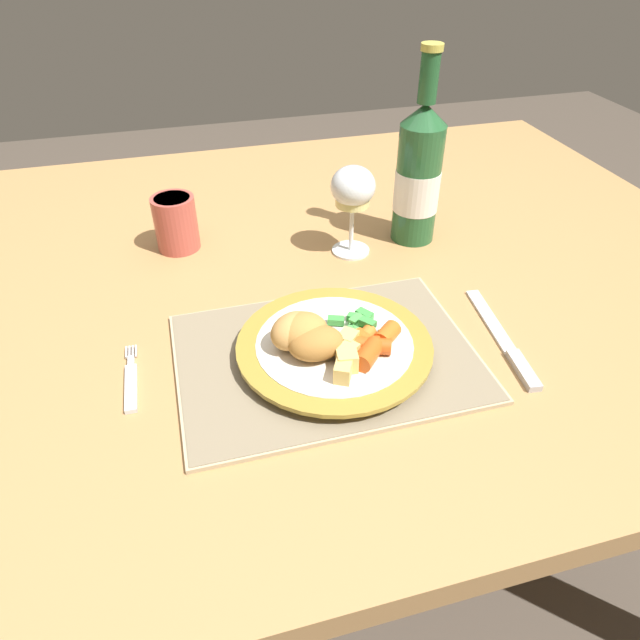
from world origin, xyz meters
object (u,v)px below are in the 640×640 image
table_knife (506,344)px  bottle (418,175)px  wine_glass (353,191)px  fork (131,382)px  dining_table (271,307)px  dinner_plate (334,348)px  drinking_cup (176,222)px

table_knife → bottle: (-0.01, 0.31, 0.11)m
table_knife → wine_glass: bearing=113.0°
fork → bottle: 0.54m
dining_table → wine_glass: 0.23m
wine_glass → bottle: size_ratio=0.48×
fork → table_knife: size_ratio=0.57×
dinner_plate → dining_table: bearing=99.9°
dinner_plate → wine_glass: bearing=67.7°
bottle → drinking_cup: bearing=169.7°
dinner_plate → fork: size_ratio=2.05×
wine_glass → bottle: bottle is taller
table_knife → drinking_cup: (-0.39, 0.38, 0.04)m
fork → wine_glass: wine_glass is taller
bottle → wine_glass: bearing=-171.1°
table_knife → wine_glass: size_ratio=1.45×
fork → drinking_cup: bearing=75.7°
dinner_plate → bottle: (0.22, 0.27, 0.10)m
table_knife → wine_glass: 0.33m
wine_glass → table_knife: bearing=-67.0°
fork → table_knife: table_knife is taller
dinner_plate → drinking_cup: drinking_cup is taller
dinner_plate → table_knife: size_ratio=1.16×
dining_table → drinking_cup: bearing=139.5°
dining_table → bottle: bottle is taller
drinking_cup → wine_glass: bearing=-18.1°
dining_table → table_knife: 0.38m
dining_table → drinking_cup: drinking_cup is taller
wine_glass → dining_table: bearing=-171.3°
wine_glass → fork: bearing=-146.8°
dinner_plate → wine_glass: size_ratio=1.69×
wine_glass → drinking_cup: size_ratio=1.63×
fork → wine_glass: size_ratio=0.82×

